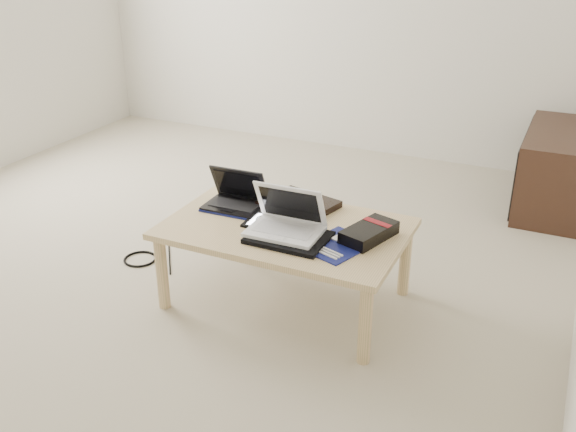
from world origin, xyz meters
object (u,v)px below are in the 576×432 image
at_px(netbook, 236,199).
at_px(gpu_box, 369,233).
at_px(media_cabinet, 555,169).
at_px(white_laptop, 286,222).
at_px(coffee_table, 286,235).

height_order(netbook, gpu_box, netbook).
height_order(media_cabinet, netbook, netbook).
bearing_deg(white_laptop, gpu_box, 19.17).
relative_size(coffee_table, gpu_box, 3.61).
bearing_deg(white_laptop, netbook, 153.83).
bearing_deg(netbook, media_cabinet, 50.28).
xyz_separation_m(coffee_table, netbook, (-0.31, 0.09, 0.09)).
relative_size(netbook, gpu_box, 0.96).
relative_size(coffee_table, media_cabinet, 1.22).
height_order(coffee_table, media_cabinet, media_cabinet).
bearing_deg(gpu_box, coffee_table, -174.46).
bearing_deg(netbook, gpu_box, -4.38).
distance_m(coffee_table, gpu_box, 0.40).
relative_size(media_cabinet, netbook, 3.07).
bearing_deg(coffee_table, netbook, 163.63).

